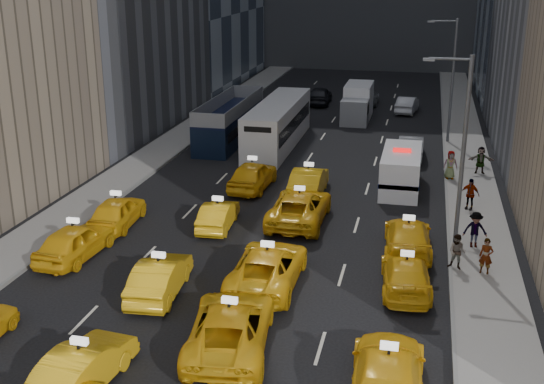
{
  "coord_description": "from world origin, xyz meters",
  "views": [
    {
      "loc": [
        7.44,
        -18.6,
        12.81
      ],
      "look_at": [
        0.41,
        12.42,
        2.0
      ],
      "focal_mm": 45.0,
      "sensor_mm": 36.0,
      "label": 1
    }
  ],
  "objects_px": {
    "double_decker": "(230,120)",
    "box_truck": "(358,103)",
    "nypd_van": "(401,171)",
    "city_bus": "(278,124)",
    "pedestrian_0": "(486,256)"
  },
  "relations": [
    {
      "from": "box_truck",
      "to": "pedestrian_0",
      "type": "xyz_separation_m",
      "value": [
        8.54,
        -29.32,
        -0.49
      ]
    },
    {
      "from": "city_bus",
      "to": "box_truck",
      "type": "distance_m",
      "value": 10.96
    },
    {
      "from": "double_decker",
      "to": "city_bus",
      "type": "distance_m",
      "value": 3.85
    },
    {
      "from": "double_decker",
      "to": "box_truck",
      "type": "xyz_separation_m",
      "value": [
        8.54,
        9.3,
        -0.14
      ]
    },
    {
      "from": "nypd_van",
      "to": "box_truck",
      "type": "xyz_separation_m",
      "value": [
        -4.45,
        18.15,
        0.32
      ]
    },
    {
      "from": "pedestrian_0",
      "to": "box_truck",
      "type": "bearing_deg",
      "value": 118.01
    },
    {
      "from": "double_decker",
      "to": "box_truck",
      "type": "distance_m",
      "value": 12.62
    },
    {
      "from": "nypd_van",
      "to": "box_truck",
      "type": "height_order",
      "value": "box_truck"
    },
    {
      "from": "city_bus",
      "to": "pedestrian_0",
      "type": "xyz_separation_m",
      "value": [
        13.27,
        -19.43,
        -0.64
      ]
    },
    {
      "from": "city_bus",
      "to": "pedestrian_0",
      "type": "height_order",
      "value": "city_bus"
    },
    {
      "from": "double_decker",
      "to": "pedestrian_0",
      "type": "height_order",
      "value": "double_decker"
    },
    {
      "from": "double_decker",
      "to": "pedestrian_0",
      "type": "distance_m",
      "value": 26.32
    },
    {
      "from": "city_bus",
      "to": "box_truck",
      "type": "height_order",
      "value": "city_bus"
    },
    {
      "from": "nypd_van",
      "to": "city_bus",
      "type": "bearing_deg",
      "value": 133.39
    },
    {
      "from": "nypd_van",
      "to": "pedestrian_0",
      "type": "height_order",
      "value": "nypd_van"
    }
  ]
}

